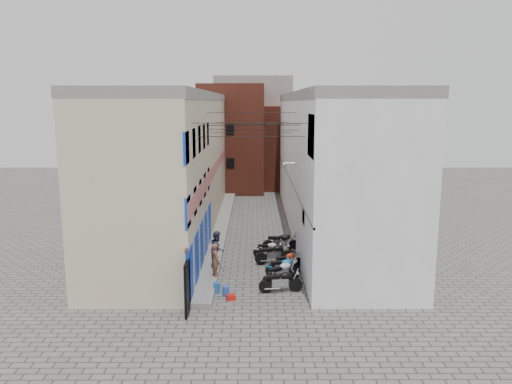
{
  "coord_description": "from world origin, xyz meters",
  "views": [
    {
      "loc": [
        0.17,
        -19.26,
        8.38
      ],
      "look_at": [
        0.25,
        10.52,
        3.0
      ],
      "focal_mm": 35.0,
      "sensor_mm": 36.0,
      "label": 1
    }
  ],
  "objects_px": {
    "person_b": "(217,249)",
    "water_jug_far": "(217,288)",
    "water_jug_near": "(226,291)",
    "person_a": "(215,260)",
    "motorcycle_d": "(287,260)",
    "motorcycle_b": "(281,271)",
    "motorcycle_c": "(283,266)",
    "red_crate": "(231,297)",
    "motorcycle_f": "(269,248)",
    "motorcycle_g": "(281,241)",
    "motorcycle_a": "(281,280)",
    "motorcycle_e": "(274,253)"
  },
  "relations": [
    {
      "from": "person_b",
      "to": "red_crate",
      "type": "relative_size",
      "value": 4.76
    },
    {
      "from": "person_a",
      "to": "water_jug_far",
      "type": "height_order",
      "value": "person_a"
    },
    {
      "from": "motorcycle_c",
      "to": "motorcycle_f",
      "type": "relative_size",
      "value": 1.01
    },
    {
      "from": "motorcycle_c",
      "to": "motorcycle_e",
      "type": "relative_size",
      "value": 0.83
    },
    {
      "from": "motorcycle_c",
      "to": "motorcycle_g",
      "type": "xyz_separation_m",
      "value": [
        0.12,
        3.97,
        0.12
      ]
    },
    {
      "from": "water_jug_far",
      "to": "red_crate",
      "type": "relative_size",
      "value": 1.25
    },
    {
      "from": "water_jug_near",
      "to": "person_a",
      "type": "bearing_deg",
      "value": 107.3
    },
    {
      "from": "motorcycle_e",
      "to": "motorcycle_f",
      "type": "relative_size",
      "value": 1.21
    },
    {
      "from": "motorcycle_b",
      "to": "person_a",
      "type": "bearing_deg",
      "value": -132.36
    },
    {
      "from": "motorcycle_d",
      "to": "water_jug_near",
      "type": "bearing_deg",
      "value": -70.83
    },
    {
      "from": "motorcycle_a",
      "to": "motorcycle_d",
      "type": "height_order",
      "value": "motorcycle_a"
    },
    {
      "from": "motorcycle_d",
      "to": "motorcycle_f",
      "type": "xyz_separation_m",
      "value": [
        -0.87,
        2.13,
        -0.02
      ]
    },
    {
      "from": "person_b",
      "to": "water_jug_far",
      "type": "relative_size",
      "value": 3.81
    },
    {
      "from": "person_a",
      "to": "red_crate",
      "type": "relative_size",
      "value": 4.22
    },
    {
      "from": "motorcycle_g",
      "to": "person_a",
      "type": "xyz_separation_m",
      "value": [
        -3.36,
        -4.7,
        0.42
      ]
    },
    {
      "from": "motorcycle_d",
      "to": "motorcycle_g",
      "type": "distance_m",
      "value": 3.16
    },
    {
      "from": "motorcycle_a",
      "to": "water_jug_far",
      "type": "xyz_separation_m",
      "value": [
        -2.86,
        -0.04,
        -0.34
      ]
    },
    {
      "from": "motorcycle_d",
      "to": "red_crate",
      "type": "bearing_deg",
      "value": -65.09
    },
    {
      "from": "motorcycle_c",
      "to": "red_crate",
      "type": "bearing_deg",
      "value": -38.12
    },
    {
      "from": "motorcycle_a",
      "to": "motorcycle_e",
      "type": "distance_m",
      "value": 4.04
    },
    {
      "from": "motorcycle_a",
      "to": "motorcycle_d",
      "type": "bearing_deg",
      "value": 164.16
    },
    {
      "from": "person_a",
      "to": "water_jug_near",
      "type": "distance_m",
      "value": 2.16
    },
    {
      "from": "water_jug_far",
      "to": "motorcycle_c",
      "type": "bearing_deg",
      "value": 36.13
    },
    {
      "from": "motorcycle_b",
      "to": "motorcycle_c",
      "type": "relative_size",
      "value": 1.21
    },
    {
      "from": "motorcycle_d",
      "to": "person_b",
      "type": "relative_size",
      "value": 1.0
    },
    {
      "from": "water_jug_near",
      "to": "motorcycle_a",
      "type": "bearing_deg",
      "value": 10.33
    },
    {
      "from": "person_b",
      "to": "water_jug_near",
      "type": "height_order",
      "value": "person_b"
    },
    {
      "from": "motorcycle_e",
      "to": "water_jug_near",
      "type": "distance_m",
      "value": 5.05
    },
    {
      "from": "motorcycle_g",
      "to": "water_jug_far",
      "type": "height_order",
      "value": "motorcycle_g"
    },
    {
      "from": "water_jug_near",
      "to": "red_crate",
      "type": "distance_m",
      "value": 0.51
    },
    {
      "from": "motorcycle_a",
      "to": "motorcycle_g",
      "type": "bearing_deg",
      "value": 170.02
    },
    {
      "from": "person_b",
      "to": "motorcycle_e",
      "type": "bearing_deg",
      "value": -63.4
    },
    {
      "from": "red_crate",
      "to": "motorcycle_f",
      "type": "bearing_deg",
      "value": 73.45
    },
    {
      "from": "motorcycle_b",
      "to": "motorcycle_e",
      "type": "distance_m",
      "value": 2.99
    },
    {
      "from": "person_a",
      "to": "red_crate",
      "type": "bearing_deg",
      "value": 179.01
    },
    {
      "from": "motorcycle_f",
      "to": "person_b",
      "type": "xyz_separation_m",
      "value": [
        -2.64,
        -2.19,
        0.65
      ]
    },
    {
      "from": "motorcycle_g",
      "to": "motorcycle_e",
      "type": "bearing_deg",
      "value": -14.56
    },
    {
      "from": "motorcycle_b",
      "to": "motorcycle_f",
      "type": "xyz_separation_m",
      "value": [
        -0.48,
        4.08,
        -0.11
      ]
    },
    {
      "from": "person_a",
      "to": "water_jug_far",
      "type": "distance_m",
      "value": 1.72
    },
    {
      "from": "motorcycle_a",
      "to": "motorcycle_f",
      "type": "height_order",
      "value": "motorcycle_a"
    },
    {
      "from": "motorcycle_b",
      "to": "person_a",
      "type": "height_order",
      "value": "person_a"
    },
    {
      "from": "motorcycle_a",
      "to": "person_a",
      "type": "xyz_separation_m",
      "value": [
        -3.03,
        1.46,
        0.47
      ]
    },
    {
      "from": "motorcycle_f",
      "to": "motorcycle_e",
      "type": "bearing_deg",
      "value": 16.51
    },
    {
      "from": "motorcycle_b",
      "to": "motorcycle_f",
      "type": "height_order",
      "value": "motorcycle_b"
    },
    {
      "from": "motorcycle_b",
      "to": "motorcycle_c",
      "type": "distance_m",
      "value": 1.15
    },
    {
      "from": "person_b",
      "to": "water_jug_far",
      "type": "distance_m",
      "value": 3.14
    },
    {
      "from": "motorcycle_d",
      "to": "water_jug_far",
      "type": "distance_m",
      "value": 4.52
    },
    {
      "from": "water_jug_near",
      "to": "red_crate",
      "type": "height_order",
      "value": "water_jug_near"
    },
    {
      "from": "motorcycle_a",
      "to": "motorcycle_c",
      "type": "relative_size",
      "value": 1.15
    },
    {
      "from": "motorcycle_e",
      "to": "motorcycle_f",
      "type": "height_order",
      "value": "motorcycle_e"
    }
  ]
}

